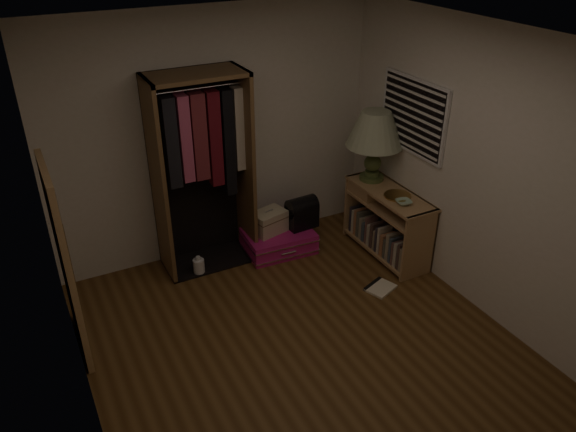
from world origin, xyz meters
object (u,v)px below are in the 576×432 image
(table_lamp, at_px, (375,130))
(train_case, at_px, (269,222))
(open_wardrobe, at_px, (203,156))
(pink_suitcase, at_px, (279,241))
(black_bag, at_px, (302,212))
(white_jug, at_px, (199,266))
(console_bookshelf, at_px, (385,220))
(floor_mirror, at_px, (66,263))

(table_lamp, bearing_deg, train_case, 165.28)
(table_lamp, bearing_deg, open_wardrobe, 166.56)
(pink_suitcase, height_order, train_case, train_case)
(black_bag, relative_size, table_lamp, 0.46)
(open_wardrobe, relative_size, black_bag, 5.72)
(black_bag, xyz_separation_m, table_lamp, (0.74, -0.23, 0.90))
(open_wardrobe, distance_m, pink_suitcase, 1.33)
(white_jug, bearing_deg, console_bookshelf, -14.60)
(table_lamp, relative_size, white_jug, 3.71)
(pink_suitcase, distance_m, black_bag, 0.41)
(pink_suitcase, relative_size, black_bag, 2.21)
(black_bag, bearing_deg, white_jug, 177.94)
(open_wardrobe, height_order, white_jug, open_wardrobe)
(floor_mirror, bearing_deg, open_wardrobe, 27.60)
(console_bookshelf, distance_m, black_bag, 0.91)
(open_wardrobe, xyz_separation_m, pink_suitcase, (0.74, -0.18, -1.09))
(floor_mirror, height_order, train_case, floor_mirror)
(open_wardrobe, height_order, pink_suitcase, open_wardrobe)
(console_bookshelf, distance_m, floor_mirror, 3.27)
(pink_suitcase, height_order, table_lamp, table_lamp)
(pink_suitcase, height_order, white_jug, pink_suitcase)
(table_lamp, bearing_deg, white_jug, 173.97)
(floor_mirror, bearing_deg, console_bookshelf, 0.79)
(pink_suitcase, bearing_deg, table_lamp, -9.86)
(console_bookshelf, relative_size, open_wardrobe, 0.55)
(floor_mirror, bearing_deg, train_case, 16.77)
(train_case, bearing_deg, black_bag, -22.76)
(console_bookshelf, xyz_separation_m, white_jug, (-1.97, 0.51, -0.30))
(white_jug, bearing_deg, floor_mirror, -156.32)
(open_wardrobe, bearing_deg, floor_mirror, -152.40)
(open_wardrobe, bearing_deg, black_bag, -10.50)
(pink_suitcase, relative_size, train_case, 1.90)
(floor_mirror, relative_size, white_jug, 8.18)
(console_bookshelf, bearing_deg, open_wardrobe, 157.60)
(table_lamp, bearing_deg, floor_mirror, -173.86)
(console_bookshelf, height_order, open_wardrobe, open_wardrobe)
(console_bookshelf, distance_m, white_jug, 2.05)
(floor_mirror, relative_size, table_lamp, 2.21)
(pink_suitcase, bearing_deg, black_bag, 1.48)
(floor_mirror, height_order, black_bag, floor_mirror)
(console_bookshelf, xyz_separation_m, black_bag, (-0.73, 0.54, 0.02))
(white_jug, bearing_deg, black_bag, 1.09)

